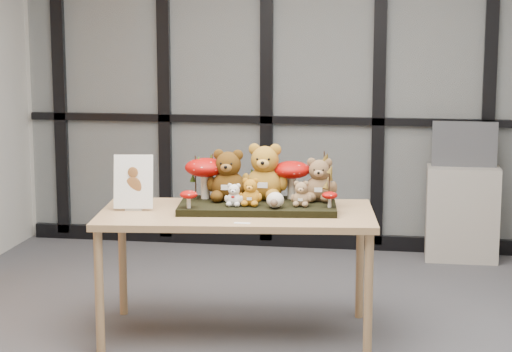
% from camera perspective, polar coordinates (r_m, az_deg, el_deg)
% --- Properties ---
extents(room_shell, '(5.00, 5.00, 5.00)m').
position_cam_1_polar(room_shell, '(4.97, 1.65, 7.60)').
color(room_shell, beige).
rests_on(room_shell, floor).
extents(glass_partition, '(4.90, 0.06, 2.78)m').
position_cam_1_polar(glass_partition, '(7.44, 4.12, 6.24)').
color(glass_partition, '#2D383F').
rests_on(glass_partition, floor).
extents(display_table, '(1.67, 0.97, 0.75)m').
position_cam_1_polar(display_table, '(5.42, -1.19, -2.87)').
color(display_table, '#A87D5B').
rests_on(display_table, floor).
extents(diorama_tray, '(0.96, 0.56, 0.04)m').
position_cam_1_polar(diorama_tray, '(5.46, 0.10, -1.87)').
color(diorama_tray, black).
rests_on(diorama_tray, display_table).
extents(bear_pooh_yellow, '(0.31, 0.29, 0.37)m').
position_cam_1_polar(bear_pooh_yellow, '(5.54, 0.55, 0.45)').
color(bear_pooh_yellow, '#A36F1E').
rests_on(bear_pooh_yellow, diorama_tray).
extents(bear_brown_medium, '(0.28, 0.26, 0.34)m').
position_cam_1_polar(bear_brown_medium, '(5.51, -1.71, 0.23)').
color(bear_brown_medium, '#482C0B').
rests_on(bear_brown_medium, diorama_tray).
extents(bear_tan_back, '(0.24, 0.22, 0.28)m').
position_cam_1_polar(bear_tan_back, '(5.51, 3.93, -0.07)').
color(bear_tan_back, brown).
rests_on(bear_tan_back, diorama_tray).
extents(bear_small_yellow, '(0.15, 0.14, 0.18)m').
position_cam_1_polar(bear_small_yellow, '(5.36, -0.33, -0.89)').
color(bear_small_yellow, '#B97215').
rests_on(bear_small_yellow, diorama_tray).
extents(bear_white_bow, '(0.12, 0.11, 0.15)m').
position_cam_1_polar(bear_white_bow, '(5.36, -1.36, -1.08)').
color(bear_white_bow, white).
rests_on(bear_white_bow, diorama_tray).
extents(bear_beige_small, '(0.14, 0.13, 0.16)m').
position_cam_1_polar(bear_beige_small, '(5.35, 2.80, -1.00)').
color(bear_beige_small, '#92704C').
rests_on(bear_beige_small, diorama_tray).
extents(plush_cream_hedgehog, '(0.08, 0.08, 0.10)m').
position_cam_1_polar(plush_cream_hedgehog, '(5.30, 1.19, -1.44)').
color(plush_cream_hedgehog, white).
rests_on(plush_cream_hedgehog, diorama_tray).
extents(mushroom_back_left, '(0.24, 0.24, 0.27)m').
position_cam_1_polar(mushroom_back_left, '(5.57, -3.14, -0.02)').
color(mushroom_back_left, '#910704').
rests_on(mushroom_back_left, diorama_tray).
extents(mushroom_back_right, '(0.23, 0.23, 0.25)m').
position_cam_1_polar(mushroom_back_right, '(5.56, 2.21, -0.13)').
color(mushroom_back_right, '#910704').
rests_on(mushroom_back_right, diorama_tray).
extents(mushroom_front_left, '(0.10, 0.10, 0.11)m').
position_cam_1_polar(mushroom_front_left, '(5.31, -4.16, -1.39)').
color(mushroom_front_left, '#910704').
rests_on(mushroom_front_left, diorama_tray).
extents(mushroom_front_right, '(0.09, 0.09, 0.10)m').
position_cam_1_polar(mushroom_front_right, '(5.33, 4.55, -1.40)').
color(mushroom_front_right, '#910704').
rests_on(mushroom_front_right, diorama_tray).
extents(sprig_green_far_left, '(0.05, 0.05, 0.26)m').
position_cam_1_polar(sprig_green_far_left, '(5.57, -3.74, -0.08)').
color(sprig_green_far_left, '#1F3D0E').
rests_on(sprig_green_far_left, diorama_tray).
extents(sprig_green_mid_left, '(0.05, 0.05, 0.27)m').
position_cam_1_polar(sprig_green_mid_left, '(5.61, -2.68, 0.03)').
color(sprig_green_mid_left, '#1F3D0E').
rests_on(sprig_green_mid_left, diorama_tray).
extents(sprig_dry_far_right, '(0.05, 0.05, 0.30)m').
position_cam_1_polar(sprig_dry_far_right, '(5.52, 4.20, 0.01)').
color(sprig_dry_far_right, brown).
rests_on(sprig_dry_far_right, diorama_tray).
extents(sprig_dry_mid_right, '(0.05, 0.05, 0.23)m').
position_cam_1_polar(sprig_dry_mid_right, '(5.41, 4.53, -0.53)').
color(sprig_dry_mid_right, brown).
rests_on(sprig_dry_mid_right, diorama_tray).
extents(sprig_green_centre, '(0.05, 0.05, 0.17)m').
position_cam_1_polar(sprig_green_centre, '(5.61, -0.27, -0.45)').
color(sprig_green_centre, '#1F3D0E').
rests_on(sprig_green_centre, diorama_tray).
extents(sign_holder, '(0.24, 0.11, 0.32)m').
position_cam_1_polar(sign_holder, '(5.47, -7.56, -0.50)').
color(sign_holder, silver).
rests_on(sign_holder, display_table).
extents(label_card, '(0.09, 0.03, 0.00)m').
position_cam_1_polar(label_card, '(5.09, -0.86, -2.92)').
color(label_card, white).
rests_on(label_card, display_table).
extents(cabinet, '(0.55, 0.32, 0.73)m').
position_cam_1_polar(cabinet, '(7.36, 12.56, -2.26)').
color(cabinet, '#A59E93').
rests_on(cabinet, floor).
extents(monitor, '(0.49, 0.05, 0.35)m').
position_cam_1_polar(monitor, '(7.29, 12.71, 1.92)').
color(monitor, '#4E5056').
rests_on(monitor, cabinet).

